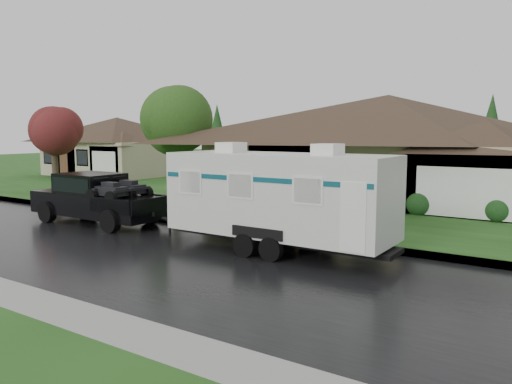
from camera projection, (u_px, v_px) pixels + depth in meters
ground at (192, 242)px, 17.18m from camera, size 140.00×140.00×0.00m
road at (150, 253)px, 15.53m from camera, size 140.00×8.00×0.01m
curb at (231, 229)px, 19.03m from camera, size 140.00×0.50×0.15m
lawn at (358, 194)px, 29.59m from camera, size 140.00×26.00×0.15m
house_main at (392, 135)px, 26.95m from camera, size 19.44×10.80×6.90m
house_far at (118, 141)px, 41.88m from camera, size 10.80×8.64×5.80m
tree_left_green at (174, 122)px, 26.30m from camera, size 3.60×3.60×5.96m
tree_red at (53, 131)px, 29.59m from camera, size 3.21×3.21×5.31m
shrub_row at (352, 198)px, 23.70m from camera, size 13.60×1.00×1.00m
pickup_truck at (95, 197)px, 20.54m from camera, size 6.18×2.35×2.06m
travel_trailer at (279, 194)px, 15.62m from camera, size 7.62×2.68×3.42m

